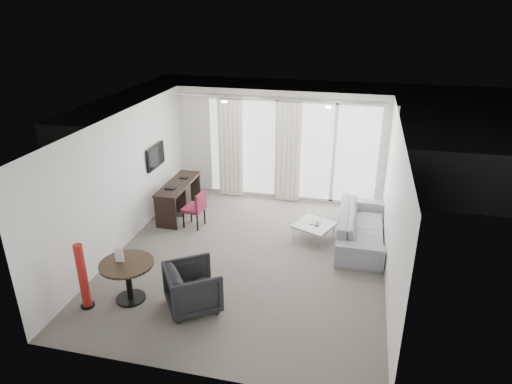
% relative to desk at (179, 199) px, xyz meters
% --- Properties ---
extents(floor, '(5.00, 6.00, 0.00)m').
position_rel_desk_xyz_m(floor, '(1.99, -1.48, -0.37)').
color(floor, '#635C54').
rests_on(floor, ground).
extents(ceiling, '(5.00, 6.00, 0.00)m').
position_rel_desk_xyz_m(ceiling, '(1.99, -1.48, 2.23)').
color(ceiling, white).
rests_on(ceiling, ground).
extents(wall_left, '(0.00, 6.00, 2.60)m').
position_rel_desk_xyz_m(wall_left, '(-0.51, -1.48, 0.93)').
color(wall_left, silver).
rests_on(wall_left, ground).
extents(wall_right, '(0.00, 6.00, 2.60)m').
position_rel_desk_xyz_m(wall_right, '(4.49, -1.48, 0.93)').
color(wall_right, silver).
rests_on(wall_right, ground).
extents(wall_front, '(5.00, 0.00, 2.60)m').
position_rel_desk_xyz_m(wall_front, '(1.99, -4.48, 0.93)').
color(wall_front, silver).
rests_on(wall_front, ground).
extents(window_panel, '(4.00, 0.02, 2.38)m').
position_rel_desk_xyz_m(window_panel, '(2.29, 1.51, 0.83)').
color(window_panel, white).
rests_on(window_panel, ground).
extents(window_frame, '(4.10, 0.06, 2.44)m').
position_rel_desk_xyz_m(window_frame, '(2.29, 1.49, 0.83)').
color(window_frame, white).
rests_on(window_frame, ground).
extents(curtain_left, '(0.60, 0.20, 2.38)m').
position_rel_desk_xyz_m(curtain_left, '(0.84, 1.34, 0.83)').
color(curtain_left, silver).
rests_on(curtain_left, ground).
extents(curtain_right, '(0.60, 0.20, 2.38)m').
position_rel_desk_xyz_m(curtain_right, '(2.24, 1.34, 0.83)').
color(curtain_right, silver).
rests_on(curtain_right, ground).
extents(curtain_track, '(4.80, 0.04, 0.04)m').
position_rel_desk_xyz_m(curtain_track, '(1.99, 1.34, 2.08)').
color(curtain_track, '#B2B2B7').
rests_on(curtain_track, ceiling).
extents(downlight_a, '(0.12, 0.12, 0.02)m').
position_rel_desk_xyz_m(downlight_a, '(1.09, 0.12, 2.22)').
color(downlight_a, '#FFE0B2').
rests_on(downlight_a, ceiling).
extents(downlight_b, '(0.12, 0.12, 0.02)m').
position_rel_desk_xyz_m(downlight_b, '(3.19, 0.12, 2.22)').
color(downlight_b, '#FFE0B2').
rests_on(downlight_b, ceiling).
extents(desk, '(0.50, 1.60, 0.75)m').
position_rel_desk_xyz_m(desk, '(0.00, 0.00, 0.00)').
color(desk, black).
rests_on(desk, floor).
extents(tv, '(0.05, 0.80, 0.50)m').
position_rel_desk_xyz_m(tv, '(-0.47, -0.03, 0.98)').
color(tv, black).
rests_on(tv, wall_left).
extents(desk_chair, '(0.49, 0.47, 0.80)m').
position_rel_desk_xyz_m(desk_chair, '(0.54, -0.50, 0.03)').
color(desk_chair, maroon).
rests_on(desk_chair, floor).
extents(round_table, '(0.97, 0.97, 0.69)m').
position_rel_desk_xyz_m(round_table, '(0.42, -3.18, -0.03)').
color(round_table, '#2F2014').
rests_on(round_table, floor).
extents(menu_card, '(0.13, 0.06, 0.24)m').
position_rel_desk_xyz_m(menu_card, '(0.31, -3.17, 0.35)').
color(menu_card, white).
rests_on(menu_card, round_table).
extents(red_lamp, '(0.24, 0.24, 1.12)m').
position_rel_desk_xyz_m(red_lamp, '(-0.16, -3.51, 0.19)').
color(red_lamp, '#A51F1C').
rests_on(red_lamp, floor).
extents(tub_armchair, '(1.11, 1.11, 0.74)m').
position_rel_desk_xyz_m(tub_armchair, '(1.50, -3.13, -0.01)').
color(tub_armchair, black).
rests_on(tub_armchair, floor).
extents(coffee_table, '(0.94, 0.94, 0.32)m').
position_rel_desk_xyz_m(coffee_table, '(3.10, -0.46, -0.21)').
color(coffee_table, gray).
rests_on(coffee_table, floor).
extents(remote, '(0.05, 0.16, 0.02)m').
position_rel_desk_xyz_m(remote, '(3.16, -0.46, -0.01)').
color(remote, black).
rests_on(remote, coffee_table).
extents(magazine, '(0.24, 0.29, 0.02)m').
position_rel_desk_xyz_m(magazine, '(3.11, -0.35, -0.01)').
color(magazine, gray).
rests_on(magazine, coffee_table).
extents(sofa, '(0.89, 2.27, 0.66)m').
position_rel_desk_xyz_m(sofa, '(4.02, -0.36, -0.04)').
color(sofa, gray).
rests_on(sofa, floor).
extents(terrace_slab, '(5.60, 3.00, 0.12)m').
position_rel_desk_xyz_m(terrace_slab, '(2.29, 3.02, -0.43)').
color(terrace_slab, '#4D4D50').
rests_on(terrace_slab, ground).
extents(rattan_chair_a, '(0.77, 0.77, 0.86)m').
position_rel_desk_xyz_m(rattan_chair_a, '(2.43, 3.01, 0.05)').
color(rattan_chair_a, '#4D321E').
rests_on(rattan_chair_a, terrace_slab).
extents(rattan_chair_b, '(0.63, 0.63, 0.76)m').
position_rel_desk_xyz_m(rattan_chair_b, '(3.86, 3.46, 0.01)').
color(rattan_chair_b, '#4D321E').
rests_on(rattan_chair_b, terrace_slab).
extents(rattan_table, '(0.68, 0.68, 0.55)m').
position_rel_desk_xyz_m(rattan_table, '(3.43, 2.40, -0.10)').
color(rattan_table, '#4D321E').
rests_on(rattan_table, terrace_slab).
extents(balustrade, '(5.50, 0.06, 1.05)m').
position_rel_desk_xyz_m(balustrade, '(2.29, 4.47, 0.13)').
color(balustrade, '#B2B2B7').
rests_on(balustrade, terrace_slab).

